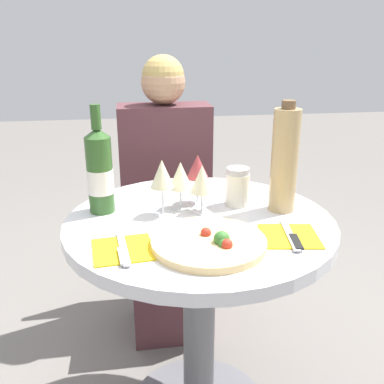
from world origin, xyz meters
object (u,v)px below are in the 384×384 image
(wine_bottle, at_px, (100,172))
(seated_diner, at_px, (168,213))
(dining_table, at_px, (199,280))
(tall_carafe, at_px, (284,160))
(chair_behind_diner, at_px, (165,220))
(pizza_large, at_px, (210,242))

(wine_bottle, bearing_deg, seated_diner, 63.36)
(dining_table, bearing_deg, seated_diner, 94.31)
(wine_bottle, bearing_deg, tall_carafe, -7.18)
(wine_bottle, relative_size, tall_carafe, 0.97)
(dining_table, distance_m, wine_bottle, 0.45)
(chair_behind_diner, relative_size, pizza_large, 3.00)
(chair_behind_diner, xyz_separation_m, pizza_large, (0.04, -0.90, 0.32))
(chair_behind_diner, xyz_separation_m, tall_carafe, (0.30, -0.68, 0.47))
(seated_diner, relative_size, tall_carafe, 3.56)
(dining_table, height_order, seated_diner, seated_diner)
(pizza_large, relative_size, wine_bottle, 0.91)
(wine_bottle, xyz_separation_m, tall_carafe, (0.55, -0.07, 0.03))
(pizza_large, bearing_deg, tall_carafe, 38.81)
(chair_behind_diner, distance_m, tall_carafe, 0.88)
(chair_behind_diner, height_order, wine_bottle, wine_bottle)
(dining_table, distance_m, chair_behind_diner, 0.72)
(tall_carafe, bearing_deg, dining_table, -173.10)
(seated_diner, xyz_separation_m, tall_carafe, (0.30, -0.55, 0.38))
(dining_table, height_order, tall_carafe, tall_carafe)
(wine_bottle, distance_m, tall_carafe, 0.55)
(pizza_large, height_order, wine_bottle, wine_bottle)
(chair_behind_diner, distance_m, pizza_large, 0.95)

